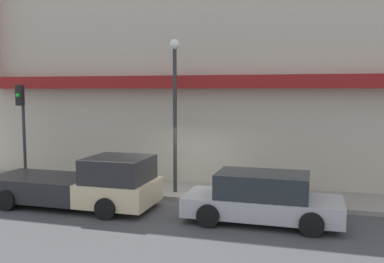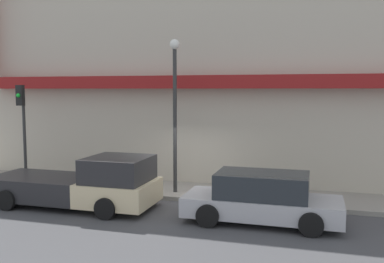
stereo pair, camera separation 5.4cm
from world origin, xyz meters
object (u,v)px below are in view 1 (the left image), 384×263
object	(u,v)px
pickup_truck	(83,185)
fire_hydrant	(265,187)
parked_car	(262,198)
traffic_light	(22,116)
street_lamp	(175,97)

from	to	relation	value
pickup_truck	fire_hydrant	world-z (taller)	pickup_truck
parked_car	traffic_light	distance (m)	10.10
parked_car	fire_hydrant	size ratio (longest dim) A/B	6.69
pickup_truck	traffic_light	world-z (taller)	traffic_light
traffic_light	parked_car	bearing A→B (deg)	-11.66
parked_car	traffic_light	world-z (taller)	traffic_light
fire_hydrant	parked_car	bearing A→B (deg)	-85.35
parked_car	traffic_light	bearing A→B (deg)	170.19
street_lamp	traffic_light	xyz separation A→B (m)	(-6.26, -0.25, -0.77)
parked_car	fire_hydrant	distance (m)	2.42
pickup_truck	street_lamp	distance (m)	4.36
pickup_truck	street_lamp	world-z (taller)	street_lamp
parked_car	traffic_light	xyz separation A→B (m)	(-9.68, 2.00, 2.11)
parked_car	street_lamp	xyz separation A→B (m)	(-3.42, 2.24, 2.87)
pickup_truck	parked_car	bearing A→B (deg)	0.16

